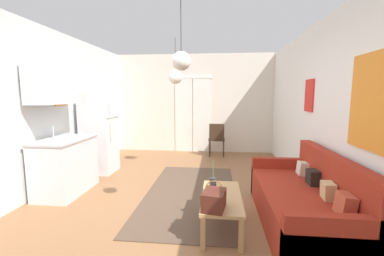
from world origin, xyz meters
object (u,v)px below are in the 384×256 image
bamboo_vase (213,185)px  refrigerator (99,133)px  handbag (214,200)px  pendant_lamp_far (175,77)px  pendant_lamp_near (181,61)px  couch (307,203)px  coffee_table (221,200)px  accent_chair (217,138)px

bamboo_vase → refrigerator: bearing=141.0°
handbag → pendant_lamp_far: (-0.82, 2.48, 1.45)m
pendant_lamp_far → refrigerator: bearing=-174.4°
refrigerator → pendant_lamp_near: (2.00, -2.04, 1.16)m
couch → handbag: couch is taller
couch → pendant_lamp_near: bearing=-172.0°
couch → bamboo_vase: (-1.14, -0.08, 0.22)m
couch → pendant_lamp_far: bearing=134.3°
coffee_table → handbag: 0.40m
accent_chair → pendant_lamp_far: (-0.83, -1.42, 1.46)m
handbag → pendant_lamp_near: size_ratio=0.40×
handbag → accent_chair: size_ratio=0.39×
bamboo_vase → pendant_lamp_near: (-0.37, -0.13, 1.46)m
pendant_lamp_near → bamboo_vase: bearing=19.6°
bamboo_vase → accent_chair: (0.03, 3.49, -0.01)m
coffee_table → handbag: (-0.09, -0.36, 0.15)m
bamboo_vase → refrigerator: (-2.36, 1.91, 0.31)m
coffee_table → accent_chair: accent_chair is taller
accent_chair → pendant_lamp_near: size_ratio=1.02×
handbag → pendant_lamp_far: 2.99m
coffee_table → refrigerator: 3.19m
couch → handbag: (-1.12, -0.49, 0.21)m
bamboo_vase → pendant_lamp_far: (-0.80, 2.07, 1.45)m
pendant_lamp_near → pendant_lamp_far: same height
coffee_table → pendant_lamp_far: size_ratio=1.15×
pendant_lamp_far → handbag: bearing=-71.7°
couch → bamboo_vase: 1.16m
handbag → pendant_lamp_far: bearing=108.3°
bamboo_vase → refrigerator: size_ratio=0.26×
bamboo_vase → accent_chair: accent_chair is taller
couch → handbag: bearing=-156.1°
pendant_lamp_near → pendant_lamp_far: bearing=101.2°
coffee_table → bamboo_vase: size_ratio=2.45×
coffee_table → pendant_lamp_far: bearing=113.0°
coffee_table → refrigerator: (-2.47, 1.97, 0.46)m
bamboo_vase → handbag: bearing=-87.6°
accent_chair → refrigerator: bearing=34.3°
coffee_table → refrigerator: bearing=141.4°
coffee_table → pendant_lamp_near: (-0.47, -0.07, 1.62)m
pendant_lamp_far → coffee_table: bearing=-67.0°
bamboo_vase → accent_chair: size_ratio=0.48×
accent_chair → handbag: bearing=90.7°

